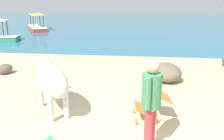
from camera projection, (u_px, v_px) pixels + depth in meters
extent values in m
cube|color=teal|center=(138.00, 24.00, 25.33)|extent=(60.00, 36.00, 0.03)
cylinder|color=beige|center=(41.00, 95.00, 5.85)|extent=(0.12, 0.12, 0.60)
cylinder|color=beige|center=(55.00, 92.00, 6.01)|extent=(0.12, 0.12, 0.60)
cylinder|color=beige|center=(51.00, 109.00, 5.10)|extent=(0.12, 0.12, 0.60)
cylinder|color=beige|center=(66.00, 106.00, 5.25)|extent=(0.12, 0.12, 0.60)
ellipsoid|color=beige|center=(51.00, 80.00, 5.42)|extent=(1.44, 1.68, 0.65)
ellipsoid|color=beige|center=(41.00, 65.00, 6.24)|extent=(0.46, 0.51, 0.30)
cone|color=beige|center=(34.00, 61.00, 6.13)|extent=(0.15, 0.15, 0.11)
cone|color=beige|center=(46.00, 59.00, 6.27)|extent=(0.15, 0.15, 0.11)
ellipsoid|color=beige|center=(47.00, 65.00, 5.58)|extent=(0.39, 0.40, 0.22)
cylinder|color=olive|center=(136.00, 122.00, 5.03)|extent=(0.04, 0.04, 0.14)
cylinder|color=olive|center=(134.00, 111.00, 5.53)|extent=(0.04, 0.04, 0.14)
cylinder|color=olive|center=(156.00, 118.00, 5.01)|extent=(0.04, 0.04, 0.34)
cylinder|color=olive|center=(152.00, 107.00, 5.51)|extent=(0.04, 0.04, 0.34)
cube|color=orange|center=(145.00, 109.00, 5.24)|extent=(0.49, 0.57, 0.21)
cube|color=orange|center=(160.00, 95.00, 5.15)|extent=(0.53, 0.58, 0.23)
cylinder|color=#CC3D47|center=(151.00, 127.00, 4.16)|extent=(0.14, 0.14, 0.82)
cylinder|color=#CC3D47|center=(148.00, 132.00, 4.00)|extent=(0.14, 0.14, 0.82)
cylinder|color=#428956|center=(152.00, 91.00, 3.88)|extent=(0.32, 0.32, 0.58)
cylinder|color=#428956|center=(155.00, 85.00, 4.06)|extent=(0.09, 0.09, 0.52)
cylinder|color=#428956|center=(148.00, 94.00, 3.69)|extent=(0.09, 0.09, 0.52)
sphere|color=tan|center=(153.00, 67.00, 3.77)|extent=(0.22, 0.22, 0.22)
ellipsoid|color=#6B5B4C|center=(5.00, 69.00, 8.44)|extent=(0.65, 0.70, 0.35)
ellipsoid|color=#756651|center=(166.00, 72.00, 7.65)|extent=(1.28, 1.34, 0.59)
cylinder|color=brown|center=(7.00, 28.00, 15.30)|extent=(0.06, 0.06, 0.95)
cylinder|color=brown|center=(3.00, 30.00, 14.57)|extent=(0.06, 0.06, 0.95)
cube|color=#C63833|center=(37.00, 28.00, 20.28)|extent=(2.75, 3.67, 0.28)
cube|color=white|center=(37.00, 26.00, 20.24)|extent=(2.84, 3.76, 0.04)
cylinder|color=brown|center=(31.00, 20.00, 20.91)|extent=(0.06, 0.06, 0.95)
cylinder|color=brown|center=(40.00, 20.00, 21.20)|extent=(0.06, 0.06, 0.95)
cylinder|color=brown|center=(33.00, 22.00, 19.01)|extent=(0.06, 0.06, 0.95)
cylinder|color=brown|center=(44.00, 22.00, 19.30)|extent=(0.06, 0.06, 0.95)
cube|color=#EFD14C|center=(36.00, 15.00, 19.96)|extent=(2.07, 2.65, 0.06)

